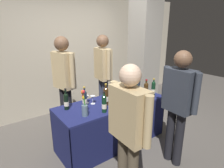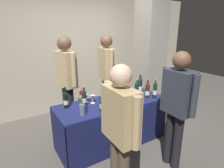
% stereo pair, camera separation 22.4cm
% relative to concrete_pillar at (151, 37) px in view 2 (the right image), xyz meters
% --- Properties ---
extents(ground_plane, '(12.00, 12.00, 0.00)m').
position_rel_concrete_pillar_xyz_m(ground_plane, '(-1.57, -0.85, -1.66)').
color(ground_plane, '#514C47').
extents(back_partition, '(7.06, 0.12, 2.61)m').
position_rel_concrete_pillar_xyz_m(back_partition, '(-1.57, 0.93, -0.35)').
color(back_partition, '#B2A893').
rests_on(back_partition, ground_plane).
extents(concrete_pillar, '(0.55, 0.55, 3.31)m').
position_rel_concrete_pillar_xyz_m(concrete_pillar, '(0.00, 0.00, 0.00)').
color(concrete_pillar, gray).
rests_on(concrete_pillar, ground_plane).
extents(tasting_table, '(1.80, 0.69, 0.74)m').
position_rel_concrete_pillar_xyz_m(tasting_table, '(-1.57, -0.85, -1.15)').
color(tasting_table, '#191E51').
rests_on(tasting_table, ground_plane).
extents(featured_wine_bottle, '(0.07, 0.07, 0.34)m').
position_rel_concrete_pillar_xyz_m(featured_wine_bottle, '(-1.14, -0.95, -0.77)').
color(featured_wine_bottle, black).
rests_on(featured_wine_bottle, tasting_table).
extents(display_bottle_0, '(0.08, 0.08, 0.33)m').
position_rel_concrete_pillar_xyz_m(display_bottle_0, '(-1.30, -0.76, -0.78)').
color(display_bottle_0, black).
rests_on(display_bottle_0, tasting_table).
extents(display_bottle_1, '(0.07, 0.07, 0.31)m').
position_rel_concrete_pillar_xyz_m(display_bottle_1, '(-0.97, -1.02, -0.79)').
color(display_bottle_1, '#38230F').
rests_on(display_bottle_1, tasting_table).
extents(display_bottle_2, '(0.07, 0.07, 0.31)m').
position_rel_concrete_pillar_xyz_m(display_bottle_2, '(-2.00, -0.75, -0.79)').
color(display_bottle_2, '#192333').
rests_on(display_bottle_2, tasting_table).
extents(display_bottle_3, '(0.08, 0.08, 0.34)m').
position_rel_concrete_pillar_xyz_m(display_bottle_3, '(-1.71, -0.89, -0.78)').
color(display_bottle_3, '#38230F').
rests_on(display_bottle_3, tasting_table).
extents(display_bottle_4, '(0.08, 0.08, 0.35)m').
position_rel_concrete_pillar_xyz_m(display_bottle_4, '(-0.94, -0.80, -0.77)').
color(display_bottle_4, '#192333').
rests_on(display_bottle_4, tasting_table).
extents(display_bottle_5, '(0.07, 0.07, 0.32)m').
position_rel_concrete_pillar_xyz_m(display_bottle_5, '(-2.26, -0.68, -0.79)').
color(display_bottle_5, black).
rests_on(display_bottle_5, tasting_table).
extents(display_bottle_6, '(0.07, 0.07, 0.33)m').
position_rel_concrete_pillar_xyz_m(display_bottle_6, '(-0.86, -1.09, -0.78)').
color(display_bottle_6, black).
rests_on(display_bottle_6, tasting_table).
extents(display_bottle_7, '(0.07, 0.07, 0.30)m').
position_rel_concrete_pillar_xyz_m(display_bottle_7, '(-1.88, -1.09, -0.79)').
color(display_bottle_7, black).
rests_on(display_bottle_7, tasting_table).
extents(wine_glass_near_vendor, '(0.07, 0.07, 0.13)m').
position_rel_concrete_pillar_xyz_m(wine_glass_near_vendor, '(-1.92, -0.65, -0.83)').
color(wine_glass_near_vendor, silver).
rests_on(wine_glass_near_vendor, tasting_table).
extents(wine_glass_mid, '(0.08, 0.08, 0.13)m').
position_rel_concrete_pillar_xyz_m(wine_glass_mid, '(-1.85, -0.74, -0.82)').
color(wine_glass_mid, silver).
rests_on(wine_glass_mid, tasting_table).
extents(flower_vase, '(0.08, 0.08, 0.38)m').
position_rel_concrete_pillar_xyz_m(flower_vase, '(-2.15, -1.03, -0.79)').
color(flower_vase, slate).
rests_on(flower_vase, tasting_table).
extents(vendor_presenter, '(0.29, 0.54, 1.75)m').
position_rel_concrete_pillar_xyz_m(vendor_presenter, '(-2.04, -0.10, -0.61)').
color(vendor_presenter, black).
rests_on(vendor_presenter, ground_plane).
extents(vendor_assistant, '(0.27, 0.58, 1.75)m').
position_rel_concrete_pillar_xyz_m(vendor_assistant, '(-1.18, -0.04, -0.60)').
color(vendor_assistant, '#2D3347').
rests_on(vendor_assistant, ground_plane).
extents(taster_foreground_right, '(0.22, 0.55, 1.62)m').
position_rel_concrete_pillar_xyz_m(taster_foreground_right, '(-1.14, -1.76, -0.70)').
color(taster_foreground_right, black).
rests_on(taster_foreground_right, ground_plane).
extents(taster_foreground_left, '(0.22, 0.60, 1.57)m').
position_rel_concrete_pillar_xyz_m(taster_foreground_left, '(-2.08, -1.83, -0.72)').
color(taster_foreground_left, '#4C4233').
rests_on(taster_foreground_left, ground_plane).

